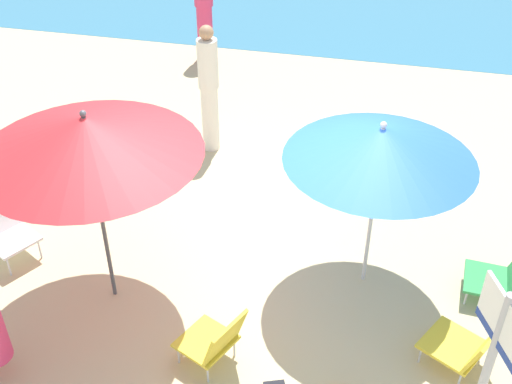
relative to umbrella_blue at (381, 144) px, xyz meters
The scene contains 10 objects.
ground_plane 1.99m from the umbrella_blue, 163.88° to the right, with size 40.00×40.00×0.00m, color #CCB789.
umbrella_blue is the anchor object (origin of this frame).
umbrella_red 2.57m from the umbrella_blue, 162.22° to the right, with size 1.99×1.99×2.11m.
beach_chair_a 1.90m from the umbrella_blue, ahead, with size 0.61×0.54×0.62m.
beach_chair_b 2.27m from the umbrella_blue, 129.92° to the right, with size 0.67×0.64×0.65m.
beach_chair_c 1.91m from the umbrella_blue, 45.51° to the right, with size 0.74×0.70×0.59m.
beach_chair_d 4.02m from the umbrella_blue, behind, with size 0.71×0.67×0.69m.
person_a 5.95m from the umbrella_blue, 122.65° to the left, with size 0.31×0.31×1.68m.
person_c 3.21m from the umbrella_blue, 136.64° to the left, with size 0.26×0.26×1.75m.
warning_sign 2.29m from the umbrella_blue, 67.98° to the right, with size 0.22×0.51×2.00m.
Camera 1 is at (1.07, -4.71, 4.66)m, focal length 44.95 mm.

